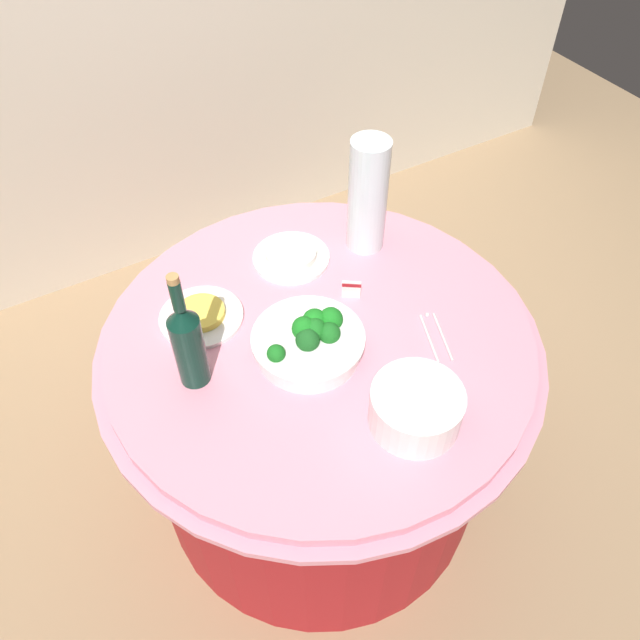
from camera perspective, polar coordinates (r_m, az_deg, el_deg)
name	(u,v)px	position (r m, az deg, el deg)	size (l,w,h in m)	color
ground_plane	(320,475)	(2.23, 0.00, -13.80)	(6.00, 6.00, 0.00)	#9E7F5B
buffet_table	(320,413)	(1.91, 0.00, -8.41)	(1.16, 1.16, 0.74)	maroon
broccoli_bowl	(310,341)	(1.55, -0.95, -1.89)	(0.28, 0.28, 0.11)	white
plate_stack	(416,408)	(1.43, 8.65, -7.84)	(0.21, 0.21, 0.10)	white
wine_bottle	(188,343)	(1.46, -11.83, -2.01)	(0.07, 0.07, 0.34)	#0D3024
decorative_fruit_vase	(367,202)	(1.78, 4.29, 10.55)	(0.11, 0.11, 0.34)	silver
serving_tongs	(435,335)	(1.64, 10.36, -1.37)	(0.10, 0.17, 0.01)	silver
food_plate_rice	(291,255)	(1.81, -2.62, 5.84)	(0.22, 0.22, 0.03)	white
food_plate_fried_egg	(201,315)	(1.68, -10.67, 0.42)	(0.22, 0.22, 0.03)	white
label_placard_front	(351,288)	(1.69, 2.85, 2.86)	(0.05, 0.04, 0.05)	white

